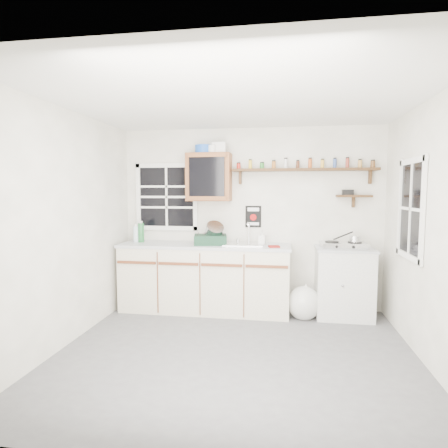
% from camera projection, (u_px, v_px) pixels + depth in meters
% --- Properties ---
extents(room, '(3.64, 3.24, 2.54)m').
position_uv_depth(room, '(236.00, 231.00, 3.67)').
color(room, '#4E4E50').
rests_on(room, ground).
extents(main_cabinet, '(2.31, 0.63, 0.92)m').
position_uv_depth(main_cabinet, '(205.00, 277.00, 5.11)').
color(main_cabinet, beige).
rests_on(main_cabinet, floor).
extents(right_cabinet, '(0.73, 0.57, 0.91)m').
position_uv_depth(right_cabinet, '(344.00, 282.00, 4.85)').
color(right_cabinet, beige).
rests_on(right_cabinet, floor).
extents(sink, '(0.52, 0.44, 0.29)m').
position_uv_depth(sink, '(244.00, 244.00, 4.99)').
color(sink, silver).
rests_on(sink, main_cabinet).
extents(upper_cabinet, '(0.60, 0.32, 0.65)m').
position_uv_depth(upper_cabinet, '(209.00, 177.00, 5.12)').
color(upper_cabinet, brown).
rests_on(upper_cabinet, wall_back).
extents(upper_cabinet_clutter, '(0.43, 0.24, 0.14)m').
position_uv_depth(upper_cabinet_clutter, '(210.00, 149.00, 5.08)').
color(upper_cabinet_clutter, '#1B4DB0').
rests_on(upper_cabinet_clutter, upper_cabinet).
extents(spice_shelf, '(1.91, 0.18, 0.35)m').
position_uv_depth(spice_shelf, '(304.00, 169.00, 4.98)').
color(spice_shelf, '#311C0D').
rests_on(spice_shelf, wall_back).
extents(secondary_shelf, '(0.45, 0.16, 0.24)m').
position_uv_depth(secondary_shelf, '(352.00, 196.00, 4.93)').
color(secondary_shelf, '#311C0D').
rests_on(secondary_shelf, wall_back).
extents(warning_sign, '(0.22, 0.02, 0.30)m').
position_uv_depth(warning_sign, '(253.00, 217.00, 5.22)').
color(warning_sign, black).
rests_on(warning_sign, wall_back).
extents(window_back, '(0.93, 0.03, 0.98)m').
position_uv_depth(window_back, '(167.00, 197.00, 5.38)').
color(window_back, black).
rests_on(window_back, wall_back).
extents(window_right, '(0.03, 0.78, 1.08)m').
position_uv_depth(window_right, '(411.00, 209.00, 3.92)').
color(window_right, black).
rests_on(window_right, wall_back).
extents(water_bottles, '(0.15, 0.09, 0.30)m').
position_uv_depth(water_bottles, '(139.00, 233.00, 5.24)').
color(water_bottles, silver).
rests_on(water_bottles, main_cabinet).
extents(dish_rack, '(0.48, 0.40, 0.32)m').
position_uv_depth(dish_rack, '(212.00, 237.00, 5.02)').
color(dish_rack, black).
rests_on(dish_rack, main_cabinet).
extents(soap_bottle, '(0.10, 0.10, 0.19)m').
position_uv_depth(soap_bottle, '(262.00, 238.00, 4.99)').
color(soap_bottle, white).
rests_on(soap_bottle, main_cabinet).
extents(rag, '(0.16, 0.14, 0.02)m').
position_uv_depth(rag, '(274.00, 246.00, 4.78)').
color(rag, maroon).
rests_on(rag, main_cabinet).
extents(hotplate, '(0.59, 0.34, 0.08)m').
position_uv_depth(hotplate, '(343.00, 245.00, 4.79)').
color(hotplate, silver).
rests_on(hotplate, right_cabinet).
extents(saucepan, '(0.32, 0.23, 0.15)m').
position_uv_depth(saucepan, '(354.00, 239.00, 4.76)').
color(saucepan, silver).
rests_on(saucepan, hotplate).
extents(trash_bag, '(0.42, 0.38, 0.48)m').
position_uv_depth(trash_bag, '(304.00, 303.00, 4.80)').
color(trash_bag, silver).
rests_on(trash_bag, floor).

